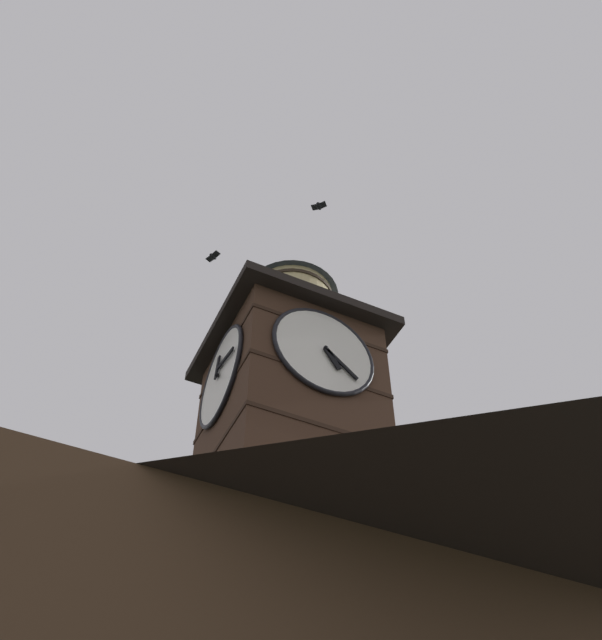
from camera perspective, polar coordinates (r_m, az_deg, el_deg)
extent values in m
pyramid|color=black|center=(13.02, -3.31, -21.24)|extent=(14.41, 11.39, 3.39)
cube|color=#422B1E|center=(16.45, -0.84, -9.26)|extent=(3.26, 3.26, 5.47)
cube|color=black|center=(15.26, -0.92, -15.42)|extent=(3.30, 3.30, 0.10)
cube|color=black|center=(16.03, -0.86, -11.26)|extent=(3.30, 3.30, 0.10)
cube|color=black|center=(16.87, -0.81, -7.50)|extent=(3.30, 3.30, 0.10)
cube|color=black|center=(17.77, -0.77, -4.11)|extent=(3.30, 3.30, 0.10)
cylinder|color=white|center=(16.20, 1.68, -2.33)|extent=(2.31, 0.10, 2.31)
torus|color=black|center=(16.18, 1.72, -2.28)|extent=(2.41, 0.10, 2.41)
cube|color=black|center=(16.02, 2.36, -2.89)|extent=(0.41, 0.04, 0.55)
cube|color=black|center=(16.05, 3.02, -3.26)|extent=(0.78, 0.04, 0.67)
sphere|color=black|center=(16.13, 1.86, -2.08)|extent=(0.10, 0.10, 0.10)
cylinder|color=white|center=(16.85, -5.93, -4.21)|extent=(0.10, 2.31, 2.31)
torus|color=black|center=(16.84, -6.01, -4.19)|extent=(0.10, 2.41, 2.41)
cube|color=black|center=(17.06, -6.25, -3.54)|extent=(0.04, 0.24, 0.59)
cube|color=black|center=(16.58, -5.65, -2.86)|extent=(0.04, 0.94, 0.29)
sphere|color=black|center=(16.83, -6.28, -4.10)|extent=(0.10, 0.10, 0.10)
cube|color=black|center=(18.35, -0.74, -2.20)|extent=(3.96, 3.96, 0.25)
cylinder|color=tan|center=(19.09, -0.71, -0.02)|extent=(2.11, 2.11, 1.80)
cylinder|color=#2D2319|center=(18.60, -0.73, -1.44)|extent=(2.17, 2.17, 0.10)
cylinder|color=#2D2319|center=(18.93, -0.72, -0.49)|extent=(2.17, 2.17, 0.10)
cylinder|color=#2D2319|center=(19.26, -0.71, 0.43)|extent=(2.17, 2.17, 0.10)
cylinder|color=#2D2319|center=(19.59, -0.69, 1.32)|extent=(2.17, 2.17, 0.10)
cone|color=#424C5B|center=(20.24, -0.67, 2.92)|extent=(2.41, 2.41, 1.26)
sphere|color=#2D3847|center=(20.81, -0.65, 4.21)|extent=(0.16, 0.16, 0.16)
cone|color=black|center=(23.01, -10.05, -16.88)|extent=(1.86, 1.86, 4.55)
ellipsoid|color=black|center=(26.06, -6.57, 4.72)|extent=(0.33, 0.26, 0.16)
cube|color=black|center=(26.13, -6.77, 4.56)|extent=(0.29, 0.32, 0.06)
cube|color=black|center=(26.00, -6.37, 4.88)|extent=(0.29, 0.32, 0.06)
ellipsoid|color=black|center=(24.29, 1.34, 8.48)|extent=(0.32, 0.32, 0.16)
cube|color=black|center=(24.31, 1.08, 8.40)|extent=(0.31, 0.31, 0.08)
cube|color=black|center=(24.27, 1.61, 8.55)|extent=(0.31, 0.31, 0.08)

